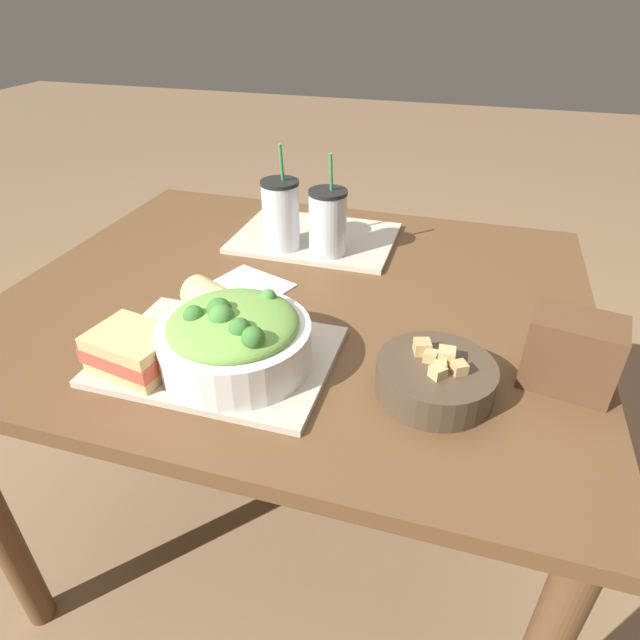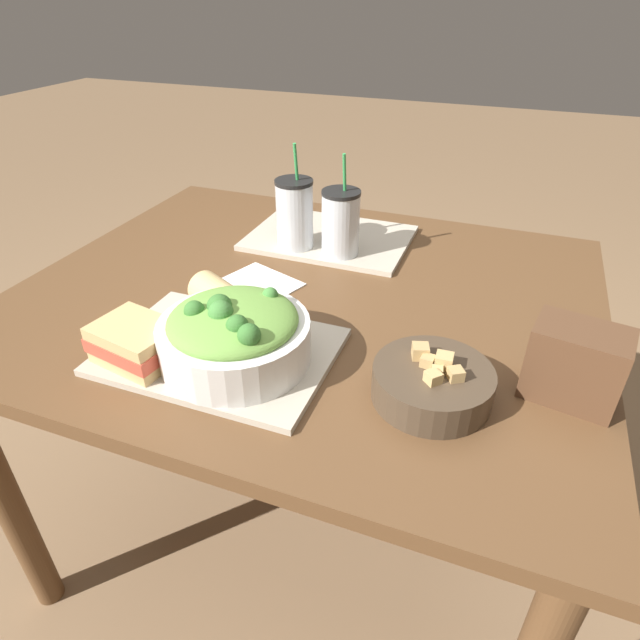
{
  "view_description": "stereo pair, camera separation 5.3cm",
  "coord_description": "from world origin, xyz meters",
  "px_view_note": "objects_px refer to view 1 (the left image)",
  "views": [
    {
      "loc": [
        0.31,
        -0.89,
        1.28
      ],
      "look_at": [
        0.11,
        -0.2,
        0.81
      ],
      "focal_mm": 30.0,
      "sensor_mm": 36.0,
      "label": 1
    },
    {
      "loc": [
        0.36,
        -0.88,
        1.28
      ],
      "look_at": [
        0.11,
        -0.2,
        0.81
      ],
      "focal_mm": 30.0,
      "sensor_mm": 36.0,
      "label": 2
    }
  ],
  "objects_px": {
    "drink_cup_red": "(328,224)",
    "soup_bowl": "(435,377)",
    "baguette_near": "(216,303)",
    "napkin_folded": "(253,284)",
    "drink_cup_dark": "(281,217)",
    "chip_bag": "(571,353)",
    "sandwich_near": "(134,350)",
    "salad_bowl": "(234,337)"
  },
  "relations": [
    {
      "from": "drink_cup_dark",
      "to": "chip_bag",
      "type": "height_order",
      "value": "drink_cup_dark"
    },
    {
      "from": "soup_bowl",
      "to": "chip_bag",
      "type": "distance_m",
      "value": 0.21
    },
    {
      "from": "drink_cup_dark",
      "to": "drink_cup_red",
      "type": "relative_size",
      "value": 1.05
    },
    {
      "from": "napkin_folded",
      "to": "drink_cup_dark",
      "type": "bearing_deg",
      "value": 88.74
    },
    {
      "from": "napkin_folded",
      "to": "soup_bowl",
      "type": "bearing_deg",
      "value": -30.55
    },
    {
      "from": "drink_cup_red",
      "to": "salad_bowl",
      "type": "bearing_deg",
      "value": -93.67
    },
    {
      "from": "soup_bowl",
      "to": "chip_bag",
      "type": "bearing_deg",
      "value": 22.24
    },
    {
      "from": "soup_bowl",
      "to": "drink_cup_red",
      "type": "height_order",
      "value": "drink_cup_red"
    },
    {
      "from": "chip_bag",
      "to": "drink_cup_dark",
      "type": "bearing_deg",
      "value": 161.27
    },
    {
      "from": "napkin_folded",
      "to": "drink_cup_red",
      "type": "bearing_deg",
      "value": 56.28
    },
    {
      "from": "drink_cup_red",
      "to": "chip_bag",
      "type": "xyz_separation_m",
      "value": [
        0.48,
        -0.33,
        -0.02
      ]
    },
    {
      "from": "soup_bowl",
      "to": "sandwich_near",
      "type": "relative_size",
      "value": 1.2
    },
    {
      "from": "drink_cup_red",
      "to": "soup_bowl",
      "type": "bearing_deg",
      "value": -54.81
    },
    {
      "from": "napkin_folded",
      "to": "chip_bag",
      "type": "bearing_deg",
      "value": -14.86
    },
    {
      "from": "soup_bowl",
      "to": "drink_cup_red",
      "type": "xyz_separation_m",
      "value": [
        -0.29,
        0.41,
        0.05
      ]
    },
    {
      "from": "salad_bowl",
      "to": "sandwich_near",
      "type": "bearing_deg",
      "value": -160.08
    },
    {
      "from": "sandwich_near",
      "to": "chip_bag",
      "type": "xyz_separation_m",
      "value": [
        0.66,
        0.17,
        0.02
      ]
    },
    {
      "from": "salad_bowl",
      "to": "drink_cup_dark",
      "type": "relative_size",
      "value": 1.03
    },
    {
      "from": "sandwich_near",
      "to": "drink_cup_dark",
      "type": "bearing_deg",
      "value": 92.44
    },
    {
      "from": "baguette_near",
      "to": "napkin_folded",
      "type": "distance_m",
      "value": 0.16
    },
    {
      "from": "baguette_near",
      "to": "drink_cup_red",
      "type": "height_order",
      "value": "drink_cup_red"
    },
    {
      "from": "drink_cup_dark",
      "to": "napkin_folded",
      "type": "distance_m",
      "value": 0.19
    },
    {
      "from": "soup_bowl",
      "to": "drink_cup_dark",
      "type": "xyz_separation_m",
      "value": [
        -0.4,
        0.41,
        0.06
      ]
    },
    {
      "from": "chip_bag",
      "to": "baguette_near",
      "type": "bearing_deg",
      "value": -169.8
    },
    {
      "from": "salad_bowl",
      "to": "chip_bag",
      "type": "distance_m",
      "value": 0.52
    },
    {
      "from": "soup_bowl",
      "to": "baguette_near",
      "type": "xyz_separation_m",
      "value": [
        -0.4,
        0.08,
        0.02
      ]
    },
    {
      "from": "salad_bowl",
      "to": "baguette_near",
      "type": "xyz_separation_m",
      "value": [
        -0.09,
        0.11,
        -0.02
      ]
    },
    {
      "from": "salad_bowl",
      "to": "soup_bowl",
      "type": "height_order",
      "value": "salad_bowl"
    },
    {
      "from": "drink_cup_dark",
      "to": "baguette_near",
      "type": "bearing_deg",
      "value": -91.15
    },
    {
      "from": "drink_cup_dark",
      "to": "chip_bag",
      "type": "bearing_deg",
      "value": -29.07
    },
    {
      "from": "salad_bowl",
      "to": "soup_bowl",
      "type": "xyz_separation_m",
      "value": [
        0.31,
        0.03,
        -0.03
      ]
    },
    {
      "from": "salad_bowl",
      "to": "baguette_near",
      "type": "height_order",
      "value": "salad_bowl"
    },
    {
      "from": "salad_bowl",
      "to": "chip_bag",
      "type": "xyz_separation_m",
      "value": [
        0.51,
        0.11,
        -0.0
      ]
    },
    {
      "from": "soup_bowl",
      "to": "baguette_near",
      "type": "relative_size",
      "value": 1.27
    },
    {
      "from": "salad_bowl",
      "to": "napkin_folded",
      "type": "relative_size",
      "value": 1.35
    },
    {
      "from": "soup_bowl",
      "to": "drink_cup_dark",
      "type": "bearing_deg",
      "value": 134.28
    },
    {
      "from": "baguette_near",
      "to": "drink_cup_dark",
      "type": "bearing_deg",
      "value": 26.11
    },
    {
      "from": "soup_bowl",
      "to": "chip_bag",
      "type": "height_order",
      "value": "chip_bag"
    },
    {
      "from": "sandwich_near",
      "to": "drink_cup_dark",
      "type": "relative_size",
      "value": 0.63
    },
    {
      "from": "sandwich_near",
      "to": "napkin_folded",
      "type": "distance_m",
      "value": 0.33
    },
    {
      "from": "sandwich_near",
      "to": "napkin_folded",
      "type": "bearing_deg",
      "value": 89.04
    },
    {
      "from": "drink_cup_dark",
      "to": "drink_cup_red",
      "type": "bearing_deg",
      "value": 0.0
    }
  ]
}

